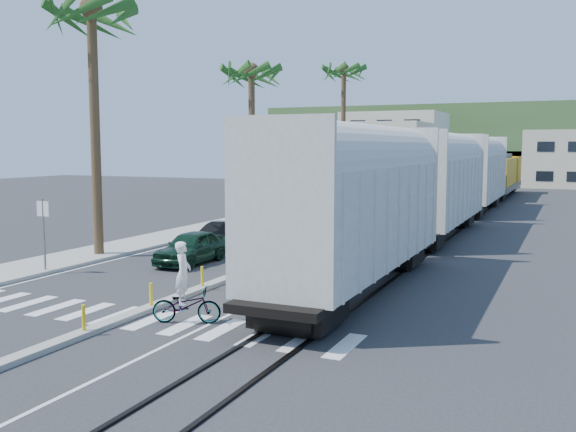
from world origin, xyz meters
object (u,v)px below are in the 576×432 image
object	(u,v)px
street_sign	(44,225)
cyclist	(186,298)
car_lead	(191,247)
car_second	(222,237)

from	to	relation	value
street_sign	cyclist	world-z (taller)	street_sign
street_sign	car_lead	world-z (taller)	street_sign
car_lead	car_second	size ratio (longest dim) A/B	0.97
cyclist	car_second	bearing A→B (deg)	5.62
car_second	street_sign	bearing A→B (deg)	-110.18
car_second	cyclist	xyz separation A→B (m)	(5.47, -11.55, 0.05)
street_sign	car_lead	xyz separation A→B (m)	(4.14, 4.25, -1.26)
car_second	car_lead	bearing A→B (deg)	-76.77
street_sign	car_second	size ratio (longest dim) A/B	0.69
car_lead	cyclist	distance (m)	9.47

